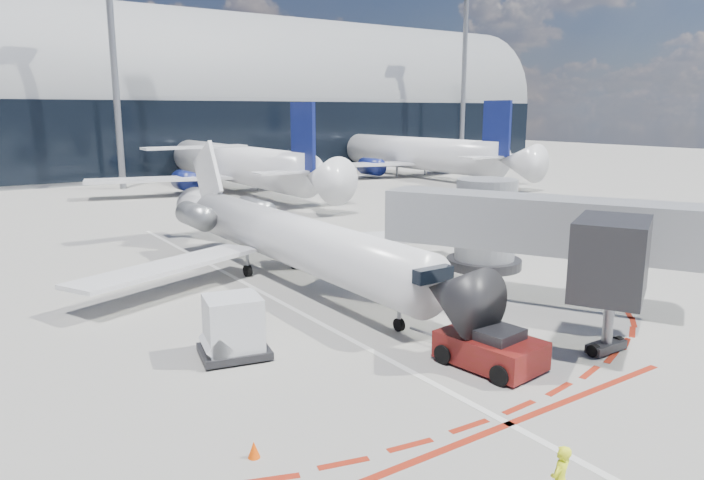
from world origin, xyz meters
TOP-DOWN VIEW (x-y plane):
  - ground at (0.00, 0.00)m, footprint 260.00×260.00m
  - apron_centerline at (0.00, 2.00)m, footprint 0.25×40.00m
  - apron_stop_bar at (0.00, -11.50)m, footprint 14.00×0.25m
  - terminal_building at (0.00, 64.97)m, footprint 150.00×24.15m
  - jet_bridge at (9.79, -3.01)m, footprint 10.03×15.20m
  - light_mast_centre at (5.00, 48.00)m, footprint 0.70×0.70m
  - light_mast_east at (55.00, 48.00)m, footprint 0.70×0.70m
  - regional_jet at (2.06, 5.49)m, footprint 21.26×26.22m
  - pushback_tug at (2.48, -8.41)m, footprint 2.61×5.37m
  - uld_container at (-4.25, -2.90)m, footprint 2.64×2.38m
  - safety_cone_left at (-6.47, -9.15)m, footprint 0.31×0.31m
  - bg_airliner_1 at (14.31, 39.65)m, footprint 34.86×36.91m
  - bg_airliner_2 at (39.44, 41.93)m, footprint 36.32×38.45m

SIDE VIEW (x-z plane):
  - ground at x=0.00m, z-range 0.00..0.00m
  - apron_centerline at x=0.00m, z-range 0.00..0.01m
  - apron_stop_bar at x=0.00m, z-range 0.00..0.01m
  - safety_cone_left at x=-6.47m, z-range 0.00..0.43m
  - pushback_tug at x=2.48m, z-range -0.08..1.29m
  - uld_container at x=-4.25m, z-range -0.01..2.14m
  - regional_jet at x=2.06m, z-range -1.09..5.48m
  - jet_bridge at x=9.79m, z-range 0.56..5.46m
  - bg_airliner_1 at x=14.31m, z-range 0.00..11.28m
  - bg_airliner_2 at x=39.44m, z-range 0.00..11.75m
  - terminal_building at x=0.00m, z-range -3.48..20.52m
  - light_mast_centre at x=5.00m, z-range 0.00..25.00m
  - light_mast_east at x=55.00m, z-range 0.00..25.00m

